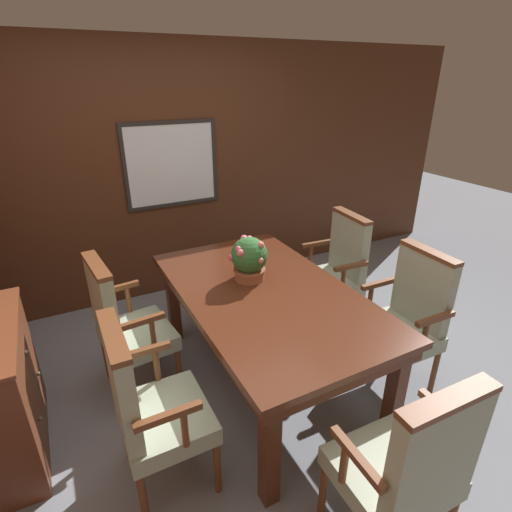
{
  "coord_description": "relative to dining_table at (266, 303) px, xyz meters",
  "views": [
    {
      "loc": [
        -1.02,
        -1.97,
        2.13
      ],
      "look_at": [
        0.15,
        0.26,
        0.98
      ],
      "focal_mm": 28.0,
      "sensor_mm": 36.0,
      "label": 1
    }
  ],
  "objects": [
    {
      "name": "chair_head_near",
      "position": [
        -0.02,
        -1.32,
        -0.12
      ],
      "size": [
        0.57,
        0.48,
        1.05
      ],
      "rotation": [
        0.0,
        0.0,
        3.11
      ],
      "color": "brown",
      "rests_on": "ground_plane"
    },
    {
      "name": "dining_table",
      "position": [
        0.0,
        0.0,
        0.0
      ],
      "size": [
        1.08,
        1.87,
        0.78
      ],
      "color": "#4C2314",
      "rests_on": "ground_plane"
    },
    {
      "name": "potted_plant",
      "position": [
        -0.02,
        0.21,
        0.26
      ],
      "size": [
        0.28,
        0.27,
        0.32
      ],
      "color": "#9E5638",
      "rests_on": "dining_table"
    },
    {
      "name": "chair_right_far",
      "position": [
        0.94,
        0.4,
        -0.12
      ],
      "size": [
        0.5,
        0.58,
        1.05
      ],
      "rotation": [
        0.0,
        0.0,
        -1.65
      ],
      "color": "brown",
      "rests_on": "ground_plane"
    },
    {
      "name": "chair_left_far",
      "position": [
        -0.9,
        0.38,
        -0.12
      ],
      "size": [
        0.51,
        0.59,
        1.05
      ],
      "rotation": [
        0.0,
        0.0,
        1.67
      ],
      "color": "brown",
      "rests_on": "ground_plane"
    },
    {
      "name": "ground_plane",
      "position": [
        -0.15,
        -0.11,
        -0.68
      ],
      "size": [
        14.0,
        14.0,
        0.0
      ],
      "primitive_type": "plane",
      "color": "gray"
    },
    {
      "name": "chair_left_near",
      "position": [
        -0.94,
        -0.44,
        -0.12
      ],
      "size": [
        0.47,
        0.56,
        1.05
      ],
      "rotation": [
        0.0,
        0.0,
        1.57
      ],
      "color": "brown",
      "rests_on": "ground_plane"
    },
    {
      "name": "wall_back",
      "position": [
        -0.15,
        1.76,
        0.54
      ],
      "size": [
        7.2,
        0.08,
        2.45
      ],
      "color": "#4C2816",
      "rests_on": "ground_plane"
    },
    {
      "name": "chair_right_near",
      "position": [
        0.9,
        -0.45,
        -0.12
      ],
      "size": [
        0.48,
        0.57,
        1.05
      ],
      "rotation": [
        0.0,
        0.0,
        -1.6
      ],
      "color": "brown",
      "rests_on": "ground_plane"
    }
  ]
}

